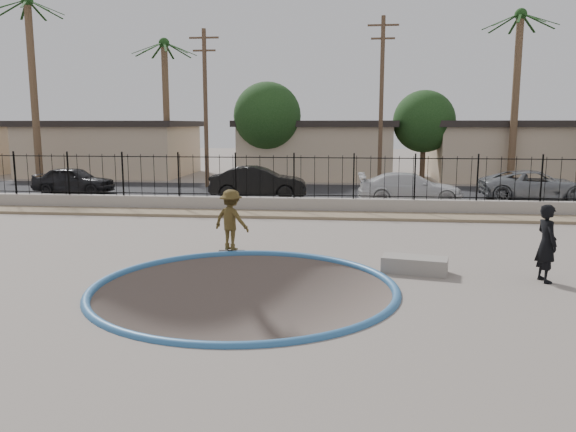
% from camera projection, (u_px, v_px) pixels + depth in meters
% --- Properties ---
extents(ground, '(120.00, 120.00, 2.20)m').
position_uv_depth(ground, '(298.00, 230.00, 25.69)').
color(ground, slate).
rests_on(ground, ground).
extents(bowl_pit, '(6.84, 6.84, 1.80)m').
position_uv_depth(bowl_pit, '(244.00, 288.00, 12.76)').
color(bowl_pit, '#53453F').
rests_on(bowl_pit, ground).
extents(coping_ring, '(7.04, 7.04, 0.20)m').
position_uv_depth(coping_ring, '(244.00, 288.00, 12.76)').
color(coping_ring, '#2E6196').
rests_on(coping_ring, ground).
extents(rock_strip, '(42.00, 1.60, 0.11)m').
position_uv_depth(rock_strip, '(291.00, 215.00, 22.76)').
color(rock_strip, '#967D62').
rests_on(rock_strip, ground).
extents(retaining_wall, '(42.00, 0.45, 0.60)m').
position_uv_depth(retaining_wall, '(294.00, 205.00, 23.80)').
color(retaining_wall, gray).
rests_on(retaining_wall, ground).
extents(fence, '(40.00, 0.04, 1.80)m').
position_uv_depth(fence, '(294.00, 177.00, 23.60)').
color(fence, black).
rests_on(fence, retaining_wall).
extents(street, '(90.00, 8.00, 0.04)m').
position_uv_depth(street, '(306.00, 192.00, 30.41)').
color(street, black).
rests_on(street, ground).
extents(house_west, '(11.60, 8.60, 3.90)m').
position_uv_depth(house_west, '(112.00, 148.00, 41.05)').
color(house_west, '#C2AC8A').
rests_on(house_west, ground).
extents(house_center, '(10.60, 8.60, 3.90)m').
position_uv_depth(house_center, '(317.00, 149.00, 39.41)').
color(house_center, '#C2AC8A').
rests_on(house_center, ground).
extents(house_east, '(12.60, 8.60, 3.90)m').
position_uv_depth(house_east, '(524.00, 150.00, 37.89)').
color(house_east, '#C2AC8A').
rests_on(house_east, ground).
extents(palm_left, '(2.30, 2.30, 11.30)m').
position_uv_depth(palm_left, '(31.00, 53.00, 33.92)').
color(palm_left, brown).
rests_on(palm_left, ground).
extents(palm_mid, '(2.30, 2.30, 9.30)m').
position_uv_depth(palm_mid, '(165.00, 78.00, 37.28)').
color(palm_mid, brown).
rests_on(palm_mid, ground).
extents(palm_right, '(2.30, 2.30, 10.30)m').
position_uv_depth(palm_right, '(518.00, 61.00, 32.82)').
color(palm_right, brown).
rests_on(palm_right, ground).
extents(utility_pole_left, '(1.70, 0.24, 9.00)m').
position_uv_depth(utility_pole_left, '(206.00, 106.00, 32.27)').
color(utility_pole_left, '#473323').
rests_on(utility_pole_left, ground).
extents(utility_pole_mid, '(1.70, 0.24, 9.50)m').
position_uv_depth(utility_pole_mid, '(381.00, 101.00, 31.14)').
color(utility_pole_mid, '#473323').
rests_on(utility_pole_mid, ground).
extents(street_tree_left, '(4.32, 4.32, 6.36)m').
position_uv_depth(street_tree_left, '(267.00, 116.00, 35.95)').
color(street_tree_left, '#473323').
rests_on(street_tree_left, ground).
extents(street_tree_mid, '(3.96, 3.96, 5.83)m').
position_uv_depth(street_tree_mid, '(424.00, 122.00, 35.90)').
color(street_tree_mid, '#473323').
rests_on(street_tree_mid, ground).
extents(skater, '(1.29, 1.05, 1.74)m').
position_uv_depth(skater, '(231.00, 223.00, 16.12)').
color(skater, brown).
rests_on(skater, ground).
extents(skateboard, '(0.77, 0.27, 0.06)m').
position_uv_depth(skateboard, '(232.00, 251.00, 16.25)').
color(skateboard, black).
rests_on(skateboard, ground).
extents(videographer, '(0.56, 0.74, 1.85)m').
position_uv_depth(videographer, '(547.00, 243.00, 13.16)').
color(videographer, black).
rests_on(videographer, ground).
extents(concrete_ledge, '(1.71, 1.02, 0.40)m').
position_uv_depth(concrete_ledge, '(415.00, 265.00, 14.08)').
color(concrete_ledge, gray).
rests_on(concrete_ledge, ground).
extents(car_a, '(4.22, 1.77, 1.43)m').
position_uv_depth(car_a, '(74.00, 180.00, 29.66)').
color(car_a, black).
rests_on(car_a, street).
extents(car_b, '(4.87, 2.00, 1.57)m').
position_uv_depth(car_b, '(258.00, 182.00, 27.84)').
color(car_b, black).
rests_on(car_b, street).
extents(car_c, '(4.88, 2.05, 1.40)m').
position_uv_depth(car_c, '(410.00, 188.00, 26.20)').
color(car_c, silver).
rests_on(car_c, street).
extents(car_d, '(5.19, 2.42, 1.44)m').
position_uv_depth(car_d, '(535.00, 185.00, 27.10)').
color(car_d, gray).
rests_on(car_d, street).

